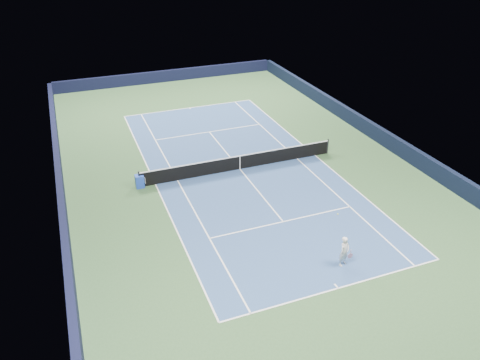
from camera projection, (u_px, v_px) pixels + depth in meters
name	position (u px, v px, depth m)	size (l,w,h in m)	color
ground	(240.00, 169.00, 30.01)	(40.00, 40.00, 0.00)	#2D4E2A
wall_far	(167.00, 76.00, 45.87)	(22.00, 0.35, 1.10)	black
wall_right	(382.00, 136.00, 33.15)	(0.35, 40.00, 1.10)	black
wall_left	(61.00, 193.00, 26.34)	(0.35, 40.00, 1.10)	black
court_surface	(240.00, 169.00, 30.01)	(10.97, 23.77, 0.01)	navy
baseline_far	(190.00, 108.00, 39.67)	(10.97, 0.08, 0.00)	white
baseline_near	(338.00, 288.00, 20.34)	(10.97, 0.08, 0.00)	white
sideline_doubles_right	(315.00, 155.00, 31.73)	(0.08, 23.77, 0.00)	white
sideline_doubles_left	(155.00, 184.00, 28.28)	(0.08, 23.77, 0.00)	white
sideline_singles_right	(297.00, 159.00, 31.30)	(0.08, 23.77, 0.00)	white
sideline_singles_left	(177.00, 180.00, 28.71)	(0.08, 23.77, 0.00)	white
service_line_far	(209.00, 132.00, 35.21)	(8.23, 0.08, 0.00)	white
service_line_near	(283.00, 222.00, 24.80)	(8.23, 0.08, 0.00)	white
center_service_line	(240.00, 169.00, 30.01)	(0.08, 12.80, 0.00)	white
center_mark_far	(190.00, 108.00, 39.55)	(0.08, 0.30, 0.00)	white
center_mark_near	(336.00, 286.00, 20.46)	(0.08, 0.30, 0.00)	white
tennis_net	(240.00, 162.00, 29.77)	(12.90, 0.10, 1.07)	black
sponsor_cube	(140.00, 181.00, 27.81)	(0.56, 0.45, 0.80)	#1F43BA
tennis_player	(344.00, 251.00, 21.37)	(0.78, 1.31, 2.20)	silver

